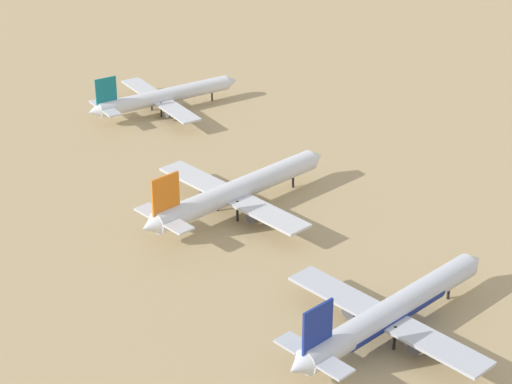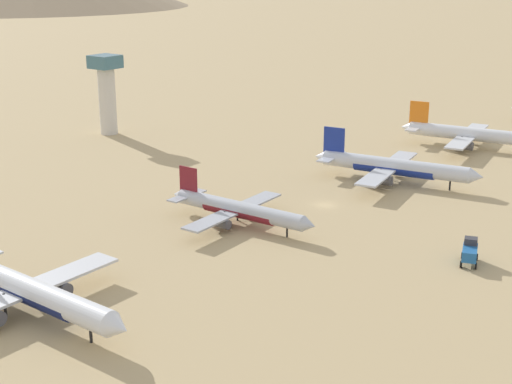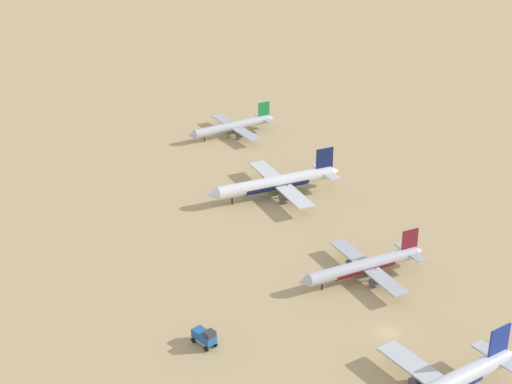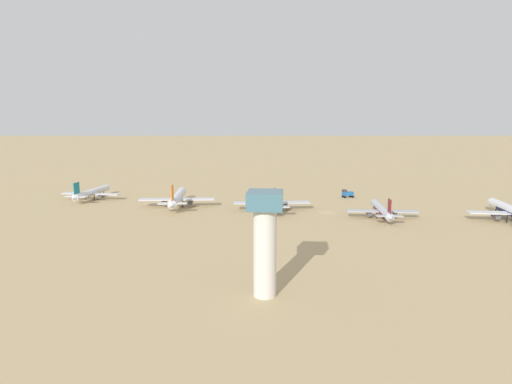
% 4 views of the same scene
% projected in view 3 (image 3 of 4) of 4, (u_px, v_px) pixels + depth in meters
% --- Properties ---
extents(ground_plane, '(1800.00, 1800.00, 0.00)m').
position_uv_depth(ground_plane, '(387.00, 333.00, 166.79)').
color(ground_plane, tan).
extents(parked_jet_0, '(31.07, 25.30, 8.96)m').
position_uv_depth(parked_jet_0, '(233.00, 126.00, 261.84)').
color(parked_jet_0, '#B2B7C1').
rests_on(parked_jet_0, ground).
extents(parked_jet_1, '(39.03, 31.65, 11.27)m').
position_uv_depth(parked_jet_1, '(277.00, 183.00, 222.18)').
color(parked_jet_1, silver).
rests_on(parked_jet_1, ground).
extents(parked_jet_2, '(32.46, 26.29, 9.38)m').
position_uv_depth(parked_jet_2, '(364.00, 266.00, 184.31)').
color(parked_jet_2, '#B2B7C1').
rests_on(parked_jet_2, ground).
extents(service_truck, '(4.06, 5.65, 3.90)m').
position_uv_depth(service_truck, '(205.00, 336.00, 162.25)').
color(service_truck, '#1E5999').
rests_on(service_truck, ground).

